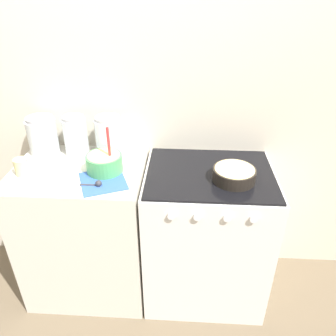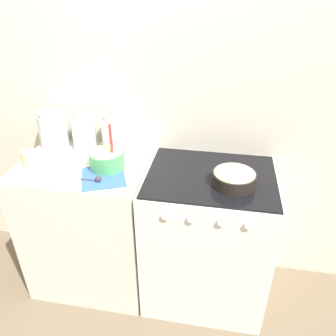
{
  "view_description": "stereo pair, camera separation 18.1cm",
  "coord_description": "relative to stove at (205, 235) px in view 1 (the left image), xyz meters",
  "views": [
    {
      "loc": [
        0.24,
        -1.31,
        1.91
      ],
      "look_at": [
        0.15,
        0.25,
        0.99
      ],
      "focal_mm": 35.0,
      "sensor_mm": 36.0,
      "label": 1
    },
    {
      "loc": [
        0.42,
        -1.29,
        1.91
      ],
      "look_at": [
        0.15,
        0.25,
        0.99
      ],
      "focal_mm": 35.0,
      "sensor_mm": 36.0,
      "label": 2
    }
  ],
  "objects": [
    {
      "name": "ground_plane",
      "position": [
        -0.39,
        -0.3,
        -0.47
      ],
      "size": [
        12.0,
        12.0,
        0.0
      ],
      "primitive_type": "plane",
      "color": "brown"
    },
    {
      "name": "wall_back",
      "position": [
        -0.39,
        0.32,
        0.73
      ],
      "size": [
        4.53,
        0.05,
        2.4
      ],
      "color": "beige",
      "rests_on": "ground_plane"
    },
    {
      "name": "countertop_cabinet",
      "position": [
        -0.77,
        0.0,
        0.0
      ],
      "size": [
        0.76,
        0.59,
        0.94
      ],
      "color": "silver",
      "rests_on": "ground_plane"
    },
    {
      "name": "stove",
      "position": [
        0.0,
        0.0,
        0.0
      ],
      "size": [
        0.75,
        0.61,
        0.94
      ],
      "color": "white",
      "rests_on": "ground_plane"
    },
    {
      "name": "mixing_bowl",
      "position": [
        -0.6,
        -0.02,
        0.53
      ],
      "size": [
        0.2,
        0.2,
        0.27
      ],
      "color": "#4CA559",
      "rests_on": "countertop_cabinet"
    },
    {
      "name": "baking_pan",
      "position": [
        0.12,
        -0.07,
        0.51
      ],
      "size": [
        0.23,
        0.23,
        0.07
      ],
      "color": "black",
      "rests_on": "stove"
    },
    {
      "name": "storage_jar_left",
      "position": [
        -1.03,
        0.19,
        0.57
      ],
      "size": [
        0.18,
        0.18,
        0.24
      ],
      "color": "silver",
      "rests_on": "countertop_cabinet"
    },
    {
      "name": "storage_jar_middle",
      "position": [
        -0.82,
        0.19,
        0.58
      ],
      "size": [
        0.14,
        0.14,
        0.25
      ],
      "color": "silver",
      "rests_on": "countertop_cabinet"
    },
    {
      "name": "storage_jar_right",
      "position": [
        -0.61,
        0.19,
        0.58
      ],
      "size": [
        0.16,
        0.16,
        0.25
      ],
      "color": "silver",
      "rests_on": "countertop_cabinet"
    },
    {
      "name": "tin_can",
      "position": [
        -1.06,
        -0.08,
        0.52
      ],
      "size": [
        0.08,
        0.08,
        0.1
      ],
      "color": "beige",
      "rests_on": "countertop_cabinet"
    },
    {
      "name": "recipe_page",
      "position": [
        -0.59,
        -0.13,
        0.47
      ],
      "size": [
        0.31,
        0.32,
        0.01
      ],
      "color": "#3359B2",
      "rests_on": "countertop_cabinet"
    },
    {
      "name": "measuring_spoon",
      "position": [
        -0.61,
        -0.18,
        0.49
      ],
      "size": [
        0.12,
        0.04,
        0.04
      ],
      "color": "#333338",
      "rests_on": "countertop_cabinet"
    }
  ]
}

